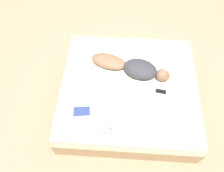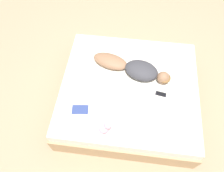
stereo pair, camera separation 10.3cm
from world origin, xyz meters
name	(u,v)px [view 1 (the left image)]	position (x,y,z in m)	size (l,w,h in m)	color
ground_plane	(127,101)	(0.00, 0.00, 0.00)	(12.00, 12.00, 0.00)	#9E8466
bed	(128,93)	(0.00, 0.00, 0.27)	(1.93, 2.09, 0.55)	tan
person	(132,67)	(-0.26, 0.03, 0.64)	(0.58, 1.25, 0.19)	brown
open_magazine	(82,105)	(0.39, -0.67, 0.56)	(0.48, 0.38, 0.01)	silver
coffee_mug	(186,116)	(0.49, 0.77, 0.60)	(0.11, 0.08, 0.09)	white
cell_phone	(161,91)	(0.10, 0.46, 0.56)	(0.09, 0.17, 0.01)	black
plush_toy	(108,127)	(0.74, -0.27, 0.65)	(0.16, 0.18, 0.22)	#DB9EB2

